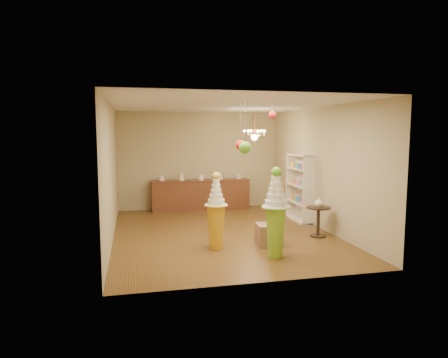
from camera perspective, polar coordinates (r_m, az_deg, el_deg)
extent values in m
plane|color=brown|center=(9.60, -0.35, -7.67)|extent=(6.50, 6.50, 0.00)
plane|color=beige|center=(9.32, -0.37, 10.50)|extent=(6.50, 6.50, 0.00)
cube|color=tan|center=(12.52, -3.58, 2.64)|extent=(5.00, 0.04, 3.00)
cube|color=tan|center=(6.23, 6.13, -1.46)|extent=(5.00, 0.04, 3.00)
cube|color=tan|center=(9.14, -15.86, 0.90)|extent=(0.04, 6.50, 3.00)
cube|color=tan|center=(10.18, 13.52, 1.54)|extent=(0.04, 6.50, 3.00)
cone|color=#80B929|center=(7.73, 7.36, -7.57)|extent=(0.40, 0.40, 0.96)
cylinder|color=white|center=(7.63, 7.41, -3.95)|extent=(0.54, 0.54, 0.03)
cylinder|color=white|center=(7.61, 7.42, -3.41)|extent=(0.44, 0.44, 0.11)
cylinder|color=white|center=(7.59, 7.43, -2.57)|extent=(0.36, 0.36, 0.11)
cylinder|color=white|center=(7.58, 7.45, -1.73)|extent=(0.29, 0.29, 0.11)
cylinder|color=white|center=(7.56, 7.46, -0.88)|extent=(0.24, 0.24, 0.11)
cylinder|color=white|center=(7.55, 7.47, -0.02)|extent=(0.20, 0.20, 0.11)
sphere|color=#5CA724|center=(7.53, 7.49, 1.01)|extent=(0.19, 0.19, 0.19)
cone|color=gold|center=(8.23, -1.14, -6.89)|extent=(0.47, 0.47, 0.90)
cylinder|color=white|center=(8.13, -1.14, -3.70)|extent=(0.57, 0.57, 0.03)
cylinder|color=white|center=(8.12, -1.15, -3.24)|extent=(0.43, 0.43, 0.10)
cylinder|color=white|center=(8.10, -1.15, -2.53)|extent=(0.34, 0.34, 0.10)
cylinder|color=white|center=(8.09, -1.15, -1.81)|extent=(0.27, 0.27, 0.10)
cylinder|color=white|center=(8.07, -1.15, -1.09)|extent=(0.22, 0.22, 0.10)
cylinder|color=white|center=(8.06, -1.15, -0.37)|extent=(0.17, 0.17, 0.10)
sphere|color=gold|center=(8.04, -1.15, 0.44)|extent=(0.15, 0.15, 0.15)
cube|color=#8B684B|center=(8.56, 6.41, -7.92)|extent=(0.53, 0.53, 0.45)
cube|color=brown|center=(12.37, -3.34, -2.31)|extent=(3.00, 0.50, 0.90)
cube|color=brown|center=(12.31, -3.35, -0.22)|extent=(3.04, 0.54, 0.03)
cylinder|color=white|center=(12.16, -8.94, 0.08)|extent=(0.18, 0.18, 0.16)
cylinder|color=white|center=(12.21, -6.14, 0.34)|extent=(0.18, 0.18, 0.24)
cylinder|color=white|center=(12.30, -3.36, 0.22)|extent=(0.18, 0.18, 0.16)
cylinder|color=white|center=(12.40, -0.62, 0.48)|extent=(0.18, 0.18, 0.24)
cylinder|color=white|center=(12.55, 2.06, 0.36)|extent=(0.18, 0.18, 0.16)
cube|color=silver|center=(10.95, 11.49, -1.22)|extent=(0.04, 1.20, 1.80)
cube|color=silver|center=(10.95, 10.68, -3.32)|extent=(0.30, 1.14, 0.03)
cube|color=silver|center=(10.88, 10.73, -0.99)|extent=(0.30, 1.14, 0.03)
cube|color=silver|center=(10.83, 10.78, 1.37)|extent=(0.30, 1.14, 0.03)
cylinder|color=black|center=(9.51, 13.25, -7.88)|extent=(0.45, 0.45, 0.04)
cylinder|color=black|center=(9.43, 13.30, -6.01)|extent=(0.09, 0.09, 0.67)
cylinder|color=black|center=(9.36, 13.36, -4.00)|extent=(0.68, 0.68, 0.04)
imported|color=silver|center=(9.34, 13.38, -3.25)|extent=(0.23, 0.23, 0.21)
cylinder|color=#453B31|center=(7.64, 2.40, 8.09)|extent=(0.01, 0.01, 0.86)
sphere|color=red|center=(7.65, 2.38, 4.85)|extent=(0.19, 0.19, 0.19)
cylinder|color=#453B31|center=(7.27, 3.02, 8.04)|extent=(0.01, 0.01, 0.90)
sphere|color=#5CA724|center=(7.27, 3.00, 4.50)|extent=(0.22, 0.22, 0.22)
cylinder|color=#453B31|center=(7.59, 6.93, 10.21)|extent=(0.01, 0.01, 0.29)
sphere|color=red|center=(7.59, 6.91, 9.10)|extent=(0.14, 0.14, 0.14)
cylinder|color=#D8884C|center=(10.89, 4.39, 8.61)|extent=(0.02, 0.02, 0.50)
cylinder|color=#D8884C|center=(10.89, 4.37, 7.03)|extent=(0.10, 0.10, 0.30)
sphere|color=#FFD18C|center=(10.89, 4.36, 5.98)|extent=(0.18, 0.18, 0.18)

